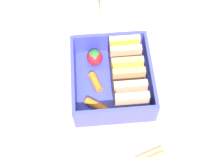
% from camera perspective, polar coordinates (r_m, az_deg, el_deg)
% --- Properties ---
extents(ground_plane, '(1.20, 1.20, 0.02)m').
position_cam_1_polar(ground_plane, '(0.62, 0.00, -1.70)').
color(ground_plane, '#E1B194').
extents(bento_tray, '(0.16, 0.15, 0.01)m').
position_cam_1_polar(bento_tray, '(0.61, 0.00, -0.99)').
color(bento_tray, '#464FCA').
rests_on(bento_tray, ground_plane).
extents(bento_rim, '(0.16, 0.15, 0.05)m').
position_cam_1_polar(bento_rim, '(0.58, 0.00, 0.44)').
color(bento_rim, '#464FCA').
rests_on(bento_rim, bento_tray).
extents(sandwich_left, '(0.03, 0.06, 0.06)m').
position_cam_1_polar(sandwich_left, '(0.60, 2.38, 4.91)').
color(sandwich_left, '#E5B385').
rests_on(sandwich_left, bento_tray).
extents(sandwich_center_left, '(0.03, 0.06, 0.06)m').
position_cam_1_polar(sandwich_center_left, '(0.58, 2.90, 0.95)').
color(sandwich_center_left, tan).
rests_on(sandwich_center_left, bento_tray).
extents(sandwich_center, '(0.03, 0.06, 0.06)m').
position_cam_1_polar(sandwich_center, '(0.55, 3.46, -3.37)').
color(sandwich_center, '#E4B98B').
rests_on(sandwich_center, bento_tray).
extents(strawberry_far_left, '(0.03, 0.03, 0.04)m').
position_cam_1_polar(strawberry_far_left, '(0.61, -3.19, 3.89)').
color(strawberry_far_left, red).
rests_on(strawberry_far_left, bento_tray).
extents(carrot_stick_far_left, '(0.04, 0.03, 0.01)m').
position_cam_1_polar(carrot_stick_far_left, '(0.59, -3.03, -0.75)').
color(carrot_stick_far_left, orange).
rests_on(carrot_stick_far_left, bento_tray).
extents(carrot_stick_left, '(0.04, 0.05, 0.01)m').
position_cam_1_polar(carrot_stick_left, '(0.57, -2.75, -4.99)').
color(carrot_stick_left, orange).
rests_on(carrot_stick_left, bento_tray).
extents(folded_napkin, '(0.16, 0.12, 0.00)m').
position_cam_1_polar(folded_napkin, '(0.61, -13.95, -3.59)').
color(folded_napkin, silver).
rests_on(folded_napkin, ground_plane).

